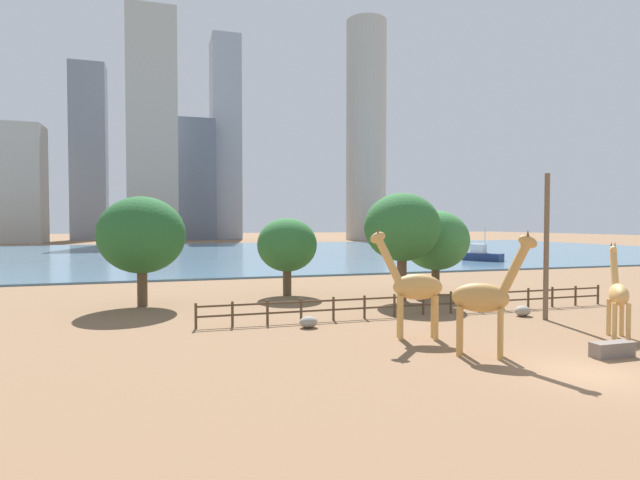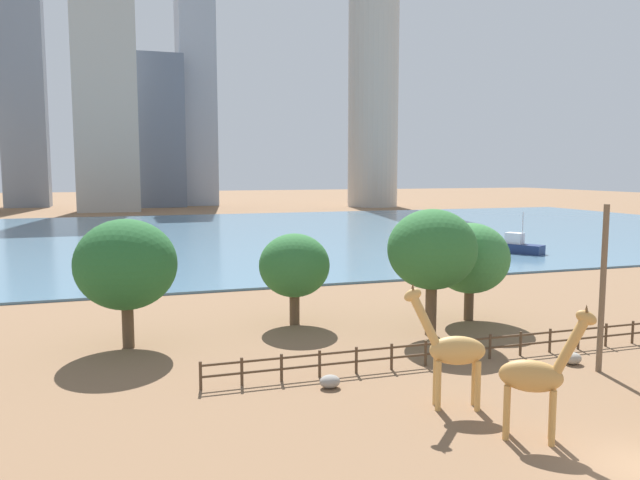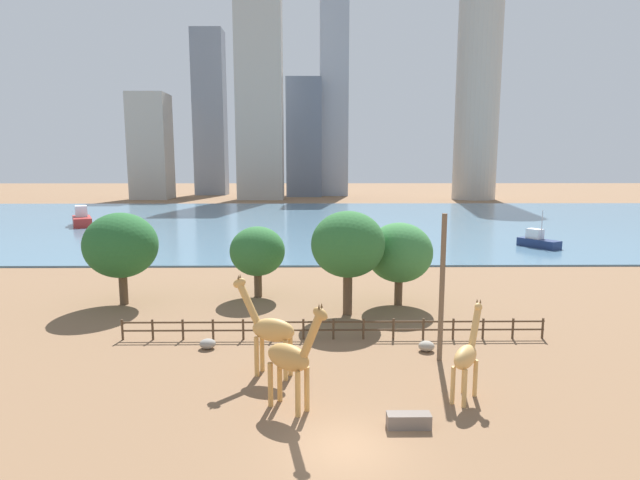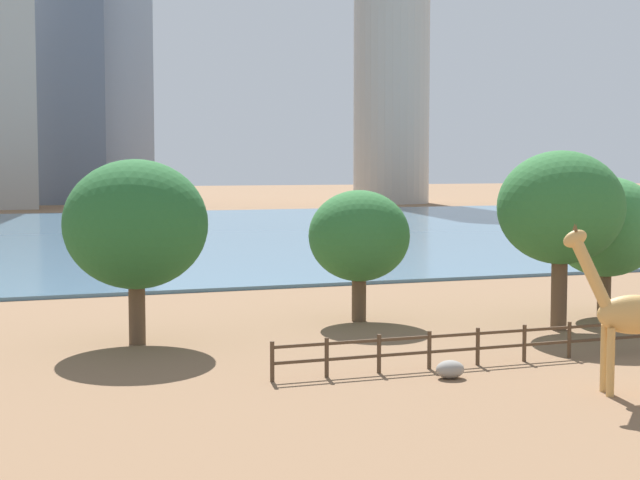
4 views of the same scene
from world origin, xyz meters
TOP-DOWN VIEW (x-y plane):
  - ground_plane at (0.00, 80.00)m, footprint 400.00×400.00m
  - harbor_water at (0.00, 77.00)m, footprint 180.00×86.00m
  - giraffe_tall at (-2.18, 3.04)m, footprint 3.00×2.48m
  - giraffe_companion at (-3.45, 6.71)m, footprint 3.44×1.76m
  - giraffe_young at (5.75, 4.00)m, footprint 2.12×2.55m
  - utility_pole at (5.72, 8.60)m, footprint 0.28×0.28m
  - boulder_near_fence at (-7.45, 10.47)m, footprint 0.94×0.79m
  - boulder_by_pole at (5.30, 9.94)m, footprint 0.92×0.80m
  - feeding_trough at (2.68, 1.48)m, footprint 1.80×0.60m
  - enclosure_fence at (-0.01, 12.00)m, footprint 26.12×0.14m
  - tree_left_large at (-5.80, 22.17)m, footprint 4.45×4.45m
  - tree_center_broad at (-15.92, 20.01)m, footprint 5.51×5.51m
  - tree_right_tall at (1.20, 17.22)m, footprint 5.25×5.25m
  - tree_left_small at (5.28, 19.70)m, footprint 5.06×5.06m
  - boat_ferry at (27.59, 45.50)m, footprint 4.31×5.51m
  - boat_sailboat at (-41.74, 69.20)m, footprint 6.07×8.27m
  - skyline_tower_needle at (5.60, 163.22)m, footprint 9.66×14.47m
  - skyline_block_central at (-52.73, 142.41)m, footprint 11.58×10.77m
  - skyline_tower_glass at (-38.44, 165.04)m, footprint 10.92×8.48m
  - skyline_block_left at (48.90, 139.53)m, footprint 13.21×13.21m
  - skyline_block_right at (-17.98, 139.72)m, footprint 14.04×8.36m
  - skyline_tower_short at (-4.71, 156.37)m, footprint 11.83×11.87m

SIDE VIEW (x-z plane):
  - ground_plane at x=0.00m, z-range 0.00..0.00m
  - harbor_water at x=0.00m, z-range 0.00..0.20m
  - boulder_near_fence at x=-7.45m, z-range 0.00..0.59m
  - boulder_by_pole at x=5.30m, z-range 0.00..0.60m
  - feeding_trough at x=2.68m, z-range 0.00..0.60m
  - enclosure_fence at x=-0.01m, z-range 0.10..1.40m
  - boat_ferry at x=27.59m, z-range -1.38..3.37m
  - boat_sailboat at x=-41.74m, z-range -0.36..3.09m
  - giraffe_young at x=5.75m, z-range -0.15..4.30m
  - giraffe_tall at x=-2.18m, z-range -0.16..4.94m
  - giraffe_companion at x=-3.45m, z-range -0.15..5.02m
  - tree_left_large at x=-5.80m, z-range 0.86..6.64m
  - tree_left_small at x=5.28m, z-range 0.88..7.24m
  - utility_pole at x=5.72m, z-range 0.00..8.13m
  - tree_center_broad at x=-15.92m, z-range 1.05..8.17m
  - tree_right_tall at x=1.20m, z-range 1.34..8.83m
  - skyline_block_central at x=-52.73m, z-range 0.00..32.69m
  - skyline_tower_short at x=-4.71m, z-range 0.00..39.36m
  - skyline_tower_glass at x=-38.44m, z-range 0.00..57.37m
  - skyline_block_right at x=-17.98m, z-range 0.00..67.67m
  - skyline_tower_needle at x=5.60m, z-range 0.00..69.54m
  - skyline_block_left at x=48.90m, z-range 0.00..71.73m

